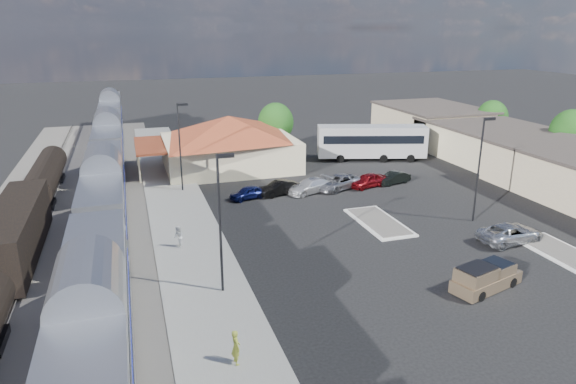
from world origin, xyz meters
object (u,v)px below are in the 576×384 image
object	(u,v)px
suv	(510,233)
station_depot	(229,142)
pickup_truck	(487,277)
coach_bus	(372,141)

from	to	relation	value
suv	station_depot	bearing A→B (deg)	24.61
station_depot	pickup_truck	bearing A→B (deg)	-74.27
pickup_truck	coach_bus	distance (m)	33.81
station_depot	suv	bearing A→B (deg)	-60.34
station_depot	suv	world-z (taller)	station_depot
station_depot	coach_bus	bearing A→B (deg)	-5.58
station_depot	coach_bus	world-z (taller)	station_depot
suv	coach_bus	distance (m)	27.14
pickup_truck	suv	bearing A→B (deg)	-65.50
station_depot	pickup_truck	size ratio (longest dim) A/B	3.45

